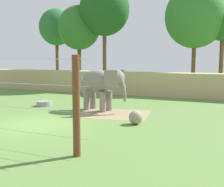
# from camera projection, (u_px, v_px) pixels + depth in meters

# --- Properties ---
(ground_plane) EXTENTS (120.00, 120.00, 0.00)m
(ground_plane) POSITION_uv_depth(u_px,v_px,m) (37.00, 125.00, 14.91)
(ground_plane) COLOR #5B7F3D
(dirt_patch) EXTENTS (4.91, 4.09, 0.01)m
(dirt_patch) POSITION_uv_depth(u_px,v_px,m) (113.00, 114.00, 17.86)
(dirt_patch) COLOR #937F5B
(dirt_patch) RESTS_ON ground
(embankment_wall) EXTENTS (36.00, 1.80, 2.13)m
(embankment_wall) POSITION_uv_depth(u_px,v_px,m) (130.00, 83.00, 27.33)
(embankment_wall) COLOR tan
(embankment_wall) RESTS_ON ground
(elephant) EXTENTS (3.64, 1.79, 2.72)m
(elephant) POSITION_uv_depth(u_px,v_px,m) (101.00, 83.00, 18.73)
(elephant) COLOR gray
(elephant) RESTS_ON ground
(enrichment_ball) EXTENTS (0.72, 0.72, 0.72)m
(enrichment_ball) POSITION_uv_depth(u_px,v_px,m) (136.00, 117.00, 14.97)
(enrichment_ball) COLOR gray
(enrichment_ball) RESTS_ON ground
(water_tub) EXTENTS (1.10, 1.10, 0.35)m
(water_tub) POSITION_uv_depth(u_px,v_px,m) (44.00, 103.00, 20.77)
(water_tub) COLOR gray
(water_tub) RESTS_ON ground
(tree_far_left) EXTENTS (3.61, 3.61, 8.98)m
(tree_far_left) POSITION_uv_depth(u_px,v_px,m) (223.00, 23.00, 29.99)
(tree_far_left) COLOR brown
(tree_far_left) RESTS_ON ground
(tree_left_of_centre) EXTENTS (4.94, 4.94, 9.58)m
(tree_left_of_centre) POSITION_uv_depth(u_px,v_px,m) (79.00, 28.00, 34.01)
(tree_left_of_centre) COLOR brown
(tree_left_of_centre) RESTS_ON ground
(tree_behind_wall) EXTENTS (5.65, 5.65, 11.84)m
(tree_behind_wall) POSITION_uv_depth(u_px,v_px,m) (104.00, 10.00, 32.47)
(tree_behind_wall) COLOR brown
(tree_behind_wall) RESTS_ON ground
(tree_right_of_centre) EXTENTS (4.71, 4.71, 10.09)m
(tree_right_of_centre) POSITION_uv_depth(u_px,v_px,m) (57.00, 27.00, 39.28)
(tree_right_of_centre) COLOR brown
(tree_right_of_centre) RESTS_ON ground
(tree_far_right) EXTENTS (6.33, 6.33, 11.11)m
(tree_far_right) POSITION_uv_depth(u_px,v_px,m) (195.00, 17.00, 30.49)
(tree_far_right) COLOR brown
(tree_far_right) RESTS_ON ground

